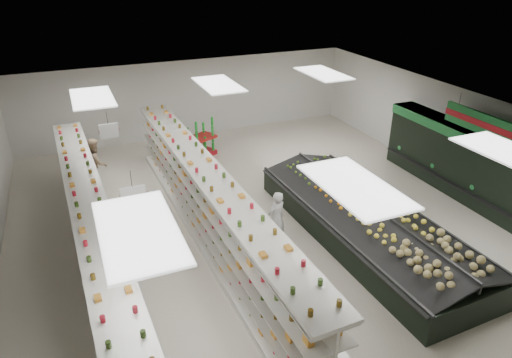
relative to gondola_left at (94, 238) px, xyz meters
name	(u,v)px	position (x,y,z in m)	size (l,w,h in m)	color
floor	(266,225)	(4.66, 0.26, -0.91)	(16.00, 16.00, 0.00)	beige
ceiling	(267,119)	(4.66, 0.26, 2.29)	(14.00, 16.00, 0.02)	white
wall_back	(189,99)	(4.66, 8.26, 0.69)	(14.00, 0.02, 3.20)	silver
wall_right	(462,139)	(11.66, 0.26, 0.69)	(0.02, 16.00, 3.20)	silver
produce_wall_case	(485,169)	(11.19, -1.24, 0.33)	(0.93, 8.00, 2.20)	black
aisle_sign_near	(133,196)	(0.86, -1.74, 1.84)	(0.52, 0.06, 0.75)	white
aisle_sign_far	(109,131)	(0.86, 2.26, 1.84)	(0.52, 0.06, 0.75)	white
hortifruti_banner	(489,126)	(10.91, -1.24, 1.74)	(0.12, 3.20, 0.95)	#1F7534
gondola_left	(94,238)	(0.00, 0.00, 0.00)	(1.29, 11.44, 1.98)	silver
gondola_center	(209,209)	(2.94, 0.19, 0.05)	(1.26, 12.05, 2.08)	silver
produce_island	(366,221)	(6.90, -1.39, -0.40)	(2.95, 7.59, 1.12)	black
soda_endcap	(201,139)	(4.39, 5.86, -0.23)	(1.30, 1.12, 1.39)	#AD131D
shopper_main	(276,218)	(4.52, -0.70, -0.13)	(0.57, 0.37, 1.55)	white
shopper_background	(96,163)	(0.46, 4.64, -0.04)	(0.84, 0.52, 1.74)	#94755B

